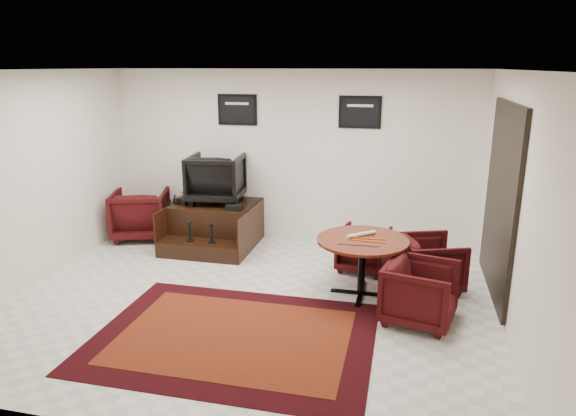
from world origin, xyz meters
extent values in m
plane|color=beige|center=(0.00, 0.00, 0.00)|extent=(6.00, 6.00, 0.00)
cube|color=white|center=(0.00, 2.50, 1.40)|extent=(6.00, 0.02, 2.80)
cube|color=white|center=(0.00, -2.50, 1.40)|extent=(6.00, 0.02, 2.80)
cube|color=white|center=(-3.00, 0.00, 1.40)|extent=(0.02, 5.00, 2.80)
cube|color=white|center=(3.00, 0.00, 1.40)|extent=(0.02, 5.00, 2.80)
cube|color=white|center=(0.00, 0.00, 2.80)|extent=(6.00, 5.00, 0.02)
cube|color=black|center=(2.97, 0.70, 1.30)|extent=(0.05, 1.90, 2.30)
cube|color=black|center=(2.96, 0.70, 1.30)|extent=(0.02, 1.72, 2.12)
cube|color=black|center=(2.97, 0.70, 1.30)|extent=(0.03, 0.05, 2.12)
cube|color=black|center=(-0.90, 2.48, 2.15)|extent=(0.66, 0.03, 0.50)
cube|color=black|center=(-0.90, 2.46, 2.15)|extent=(0.58, 0.01, 0.42)
cube|color=silver|center=(-0.90, 2.46, 2.25)|extent=(0.40, 0.00, 0.04)
cube|color=black|center=(1.10, 2.48, 2.15)|extent=(0.66, 0.03, 0.50)
cube|color=black|center=(1.10, 2.46, 2.15)|extent=(0.58, 0.01, 0.42)
cube|color=silver|center=(1.10, 2.46, 2.25)|extent=(0.40, 0.00, 0.04)
cube|color=black|center=(0.14, -0.89, 0.00)|extent=(3.00, 2.25, 0.01)
cube|color=#551A0C|center=(0.14, -0.89, 0.01)|extent=(2.46, 1.71, 0.01)
cube|color=black|center=(-1.14, 1.98, 0.35)|extent=(1.33, 0.99, 0.69)
cube|color=black|center=(-1.14, 1.29, 0.12)|extent=(1.33, 0.39, 0.25)
cube|color=black|center=(-1.80, 1.78, 0.35)|extent=(0.02, 1.38, 0.69)
cube|color=black|center=(-0.48, 1.78, 0.35)|extent=(0.02, 1.38, 0.69)
cylinder|color=black|center=(-1.31, 1.29, 0.26)|extent=(0.11, 0.11, 0.02)
cylinder|color=black|center=(-1.31, 1.29, 0.39)|extent=(0.04, 0.04, 0.24)
sphere|color=black|center=(-1.31, 1.29, 0.54)|extent=(0.07, 0.07, 0.07)
cylinder|color=black|center=(-0.96, 1.29, 0.26)|extent=(0.11, 0.11, 0.02)
cylinder|color=black|center=(-0.96, 1.29, 0.39)|extent=(0.04, 0.04, 0.24)
sphere|color=black|center=(-0.96, 1.29, 0.54)|extent=(0.07, 0.07, 0.07)
imported|color=black|center=(-1.14, 2.03, 1.12)|extent=(0.92, 0.87, 0.87)
cube|color=black|center=(-1.67, 1.85, 0.74)|extent=(0.18, 0.30, 0.11)
cube|color=black|center=(-1.55, 1.81, 0.74)|extent=(0.18, 0.30, 0.11)
cube|color=black|center=(-0.70, 1.63, 0.73)|extent=(0.26, 0.20, 0.08)
imported|color=black|center=(-2.49, 1.94, 0.45)|extent=(1.10, 1.06, 0.91)
cylinder|color=#451809|center=(1.38, 0.51, 0.73)|extent=(1.15, 1.15, 0.04)
cylinder|color=black|center=(1.38, 0.51, 0.38)|extent=(0.09, 0.09, 0.68)
cube|color=black|center=(1.38, 0.51, 0.02)|extent=(0.77, 0.06, 0.03)
cube|color=black|center=(1.38, 0.51, 0.02)|extent=(0.06, 0.77, 0.03)
imported|color=black|center=(1.33, 1.36, 0.34)|extent=(0.77, 0.73, 0.69)
imported|color=black|center=(2.22, 0.90, 0.39)|extent=(0.92, 0.95, 0.78)
imported|color=black|center=(2.10, -0.07, 0.39)|extent=(0.87, 0.90, 0.78)
cylinder|color=silver|center=(1.35, 0.62, 0.78)|extent=(0.35, 0.31, 0.05)
cylinder|color=#D15C0B|center=(1.44, 0.43, 0.76)|extent=(0.45, 0.05, 0.01)
cylinder|color=#D15C0B|center=(1.44, 0.53, 0.76)|extent=(0.45, 0.03, 0.01)
cylinder|color=#4C1933|center=(1.14, 0.26, 0.76)|extent=(0.10, 0.04, 0.01)
cylinder|color=#4C1933|center=(1.20, 0.26, 0.76)|extent=(0.10, 0.04, 0.01)
cylinder|color=#4C1933|center=(1.26, 0.26, 0.76)|extent=(0.10, 0.04, 0.01)
cylinder|color=#4C1933|center=(1.32, 0.26, 0.76)|extent=(0.10, 0.04, 0.01)
cylinder|color=#4C1933|center=(1.38, 0.26, 0.76)|extent=(0.10, 0.04, 0.01)
cylinder|color=#4C1933|center=(1.44, 0.26, 0.76)|extent=(0.10, 0.04, 0.01)
cylinder|color=#4C1933|center=(1.50, 0.26, 0.76)|extent=(0.10, 0.04, 0.01)
cylinder|color=#4C1933|center=(1.56, 0.26, 0.76)|extent=(0.10, 0.04, 0.01)
camera|label=1|loc=(1.85, -5.62, 2.85)|focal=32.00mm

